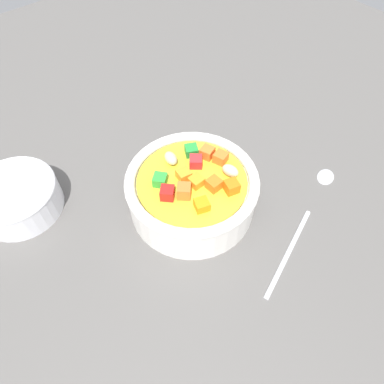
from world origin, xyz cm
name	(u,v)px	position (x,y,z in cm)	size (l,w,h in cm)	color
ground_plane	(192,209)	(0.00, 0.00, -1.00)	(140.00, 140.00, 2.00)	#565451
soup_bowl_main	(192,190)	(0.02, 0.00, 3.28)	(16.81, 16.81, 7.09)	white
spoon	(311,206)	(11.86, -10.83, 0.40)	(22.08, 8.19, 0.95)	silver
side_bowl_small	(17,197)	(-17.38, 14.81, 2.30)	(11.00, 11.00, 4.44)	white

